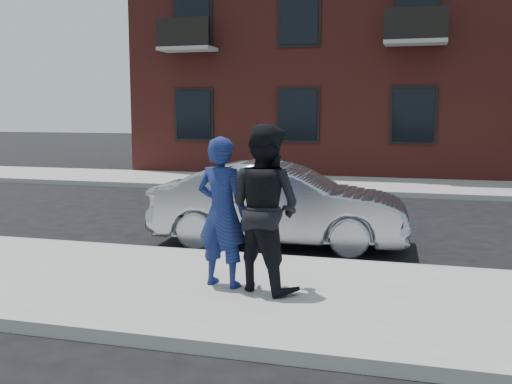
% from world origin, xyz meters
% --- Properties ---
extents(ground, '(100.00, 100.00, 0.00)m').
position_xyz_m(ground, '(0.00, 0.00, 0.00)').
color(ground, black).
rests_on(ground, ground).
extents(near_sidewalk, '(50.00, 3.50, 0.15)m').
position_xyz_m(near_sidewalk, '(0.00, -0.25, 0.07)').
color(near_sidewalk, gray).
rests_on(near_sidewalk, ground).
extents(near_curb, '(50.00, 0.10, 0.15)m').
position_xyz_m(near_curb, '(0.00, 1.55, 0.07)').
color(near_curb, '#999691').
rests_on(near_curb, ground).
extents(far_sidewalk, '(50.00, 3.50, 0.15)m').
position_xyz_m(far_sidewalk, '(0.00, 11.25, 0.07)').
color(far_sidewalk, gray).
rests_on(far_sidewalk, ground).
extents(far_curb, '(50.00, 0.10, 0.15)m').
position_xyz_m(far_curb, '(0.00, 9.45, 0.07)').
color(far_curb, '#999691').
rests_on(far_curb, ground).
extents(apartment_building, '(24.30, 10.30, 12.30)m').
position_xyz_m(apartment_building, '(2.00, 18.00, 6.16)').
color(apartment_building, maroon).
rests_on(apartment_building, ground).
extents(silver_sedan, '(4.48, 1.79, 1.45)m').
position_xyz_m(silver_sedan, '(-1.91, 2.86, 0.72)').
color(silver_sedan, '#999BA3').
rests_on(silver_sedan, ground).
extents(man_hoodie, '(0.77, 0.59, 1.89)m').
position_xyz_m(man_hoodie, '(-1.92, -0.19, 1.10)').
color(man_hoodie, navy).
rests_on(man_hoodie, near_sidewalk).
extents(man_peacoat, '(1.22, 1.11, 2.05)m').
position_xyz_m(man_peacoat, '(-1.37, -0.19, 1.17)').
color(man_peacoat, black).
rests_on(man_peacoat, near_sidewalk).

